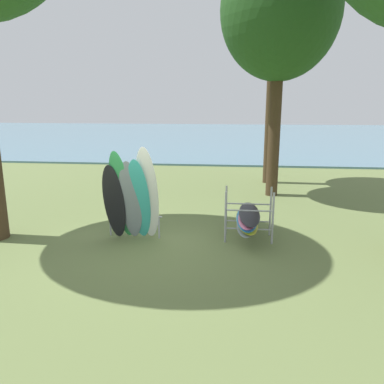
% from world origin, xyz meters
% --- Properties ---
extents(ground_plane, '(80.00, 80.00, 0.00)m').
position_xyz_m(ground_plane, '(0.00, 0.00, 0.00)').
color(ground_plane, olive).
extents(lake_water, '(80.00, 36.00, 0.10)m').
position_xyz_m(lake_water, '(0.00, 29.39, 0.05)').
color(lake_water, slate).
rests_on(lake_water, ground).
extents(tree_mid_behind, '(3.90, 3.90, 8.41)m').
position_xyz_m(tree_mid_behind, '(3.25, 5.45, 6.12)').
color(tree_mid_behind, '#42301E').
rests_on(tree_mid_behind, ground).
extents(leaning_board_pile, '(1.41, 0.77, 2.32)m').
position_xyz_m(leaning_board_pile, '(-0.53, 0.42, 1.04)').
color(leaning_board_pile, black).
rests_on(leaning_board_pile, ground).
extents(board_storage_rack, '(1.15, 2.13, 1.25)m').
position_xyz_m(board_storage_rack, '(2.24, 0.84, 0.52)').
color(board_storage_rack, '#9EA0A5').
rests_on(board_storage_rack, ground).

